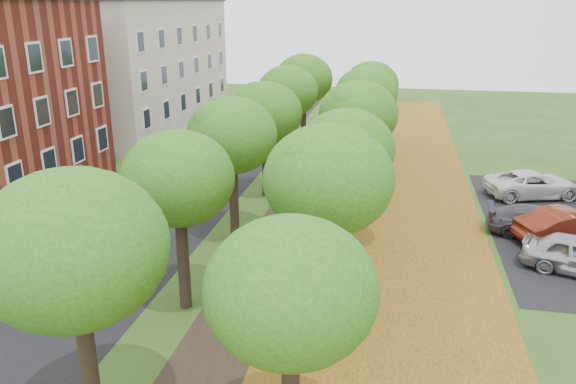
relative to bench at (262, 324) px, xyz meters
The scene contains 10 objects.
street_asphalt 13.15m from the bench, 129.03° to the left, with size 8.00×70.00×0.01m, color black.
footpath 10.25m from the bench, 94.35° to the left, with size 3.20×70.00×0.01m, color black.
leaf_verge 11.06m from the bench, 67.54° to the left, with size 7.50×70.00×0.01m, color #A6731E.
tree_row_west 11.39m from the bench, 106.26° to the left, with size 3.93×33.93×6.16m.
tree_row_east 11.14m from the bench, 79.88° to the left, with size 3.93×33.93×6.16m.
building_cream 33.69m from the bench, 122.22° to the left, with size 10.30×20.30×10.40m.
bench is the anchor object (origin of this frame).
car_red 14.73m from the bench, 39.65° to the left, with size 1.63×4.68×1.54m, color maroon.
car_grey 14.38m from the bench, 44.69° to the left, with size 1.81×4.45×1.29m, color #36363B.
car_white 19.21m from the bench, 54.70° to the left, with size 2.31×5.02×1.39m, color silver.
Camera 1 is at (4.51, -10.00, 9.89)m, focal length 35.00 mm.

